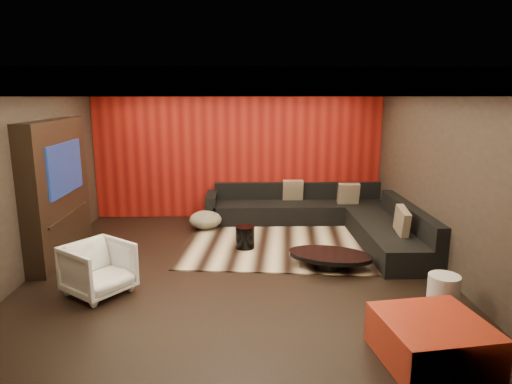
{
  "coord_description": "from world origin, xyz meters",
  "views": [
    {
      "loc": [
        0.1,
        -6.52,
        2.61
      ],
      "look_at": [
        0.3,
        0.6,
        1.05
      ],
      "focal_mm": 32.0,
      "sensor_mm": 36.0,
      "label": 1
    }
  ],
  "objects_px": {
    "armchair": "(98,269)",
    "sectional_sofa": "(329,218)",
    "orange_ottoman": "(432,341)",
    "drum_stool": "(245,237)",
    "white_side_table": "(443,294)",
    "coffee_table": "(330,260)"
  },
  "relations": [
    {
      "from": "armchair",
      "to": "sectional_sofa",
      "type": "bearing_deg",
      "value": -14.69
    },
    {
      "from": "orange_ottoman",
      "to": "sectional_sofa",
      "type": "relative_size",
      "value": 0.27
    },
    {
      "from": "drum_stool",
      "to": "sectional_sofa",
      "type": "xyz_separation_m",
      "value": [
        1.61,
        1.01,
        0.05
      ]
    },
    {
      "from": "orange_ottoman",
      "to": "sectional_sofa",
      "type": "bearing_deg",
      "value": 92.81
    },
    {
      "from": "white_side_table",
      "to": "orange_ottoman",
      "type": "height_order",
      "value": "white_side_table"
    },
    {
      "from": "white_side_table",
      "to": "orange_ottoman",
      "type": "bearing_deg",
      "value": -118.43
    },
    {
      "from": "drum_stool",
      "to": "white_side_table",
      "type": "distance_m",
      "value": 3.34
    },
    {
      "from": "white_side_table",
      "to": "orange_ottoman",
      "type": "relative_size",
      "value": 0.48
    },
    {
      "from": "armchair",
      "to": "sectional_sofa",
      "type": "height_order",
      "value": "sectional_sofa"
    },
    {
      "from": "sectional_sofa",
      "to": "orange_ottoman",
      "type": "bearing_deg",
      "value": -87.19
    },
    {
      "from": "coffee_table",
      "to": "orange_ottoman",
      "type": "height_order",
      "value": "orange_ottoman"
    },
    {
      "from": "drum_stool",
      "to": "sectional_sofa",
      "type": "bearing_deg",
      "value": 31.95
    },
    {
      "from": "white_side_table",
      "to": "coffee_table",
      "type": "bearing_deg",
      "value": 127.26
    },
    {
      "from": "white_side_table",
      "to": "armchair",
      "type": "relative_size",
      "value": 0.62
    },
    {
      "from": "coffee_table",
      "to": "drum_stool",
      "type": "height_order",
      "value": "drum_stool"
    },
    {
      "from": "coffee_table",
      "to": "orange_ottoman",
      "type": "distance_m",
      "value": 2.52
    },
    {
      "from": "coffee_table",
      "to": "drum_stool",
      "type": "relative_size",
      "value": 3.35
    },
    {
      "from": "white_side_table",
      "to": "orange_ottoman",
      "type": "xyz_separation_m",
      "value": [
        -0.55,
        -1.02,
        -0.02
      ]
    },
    {
      "from": "armchair",
      "to": "orange_ottoman",
      "type": "bearing_deg",
      "value": -75.85
    },
    {
      "from": "drum_stool",
      "to": "orange_ottoman",
      "type": "xyz_separation_m",
      "value": [
        1.83,
        -3.36,
        0.01
      ]
    },
    {
      "from": "drum_stool",
      "to": "coffee_table",
      "type": "bearing_deg",
      "value": -35.0
    },
    {
      "from": "drum_stool",
      "to": "orange_ottoman",
      "type": "relative_size",
      "value": 0.38
    }
  ]
}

